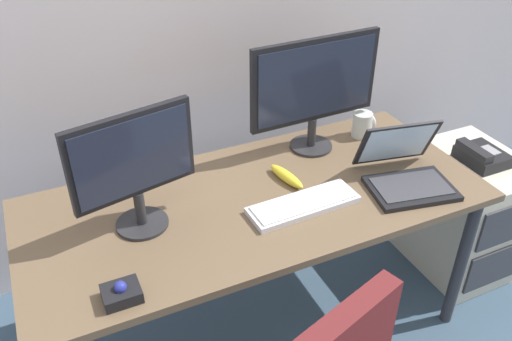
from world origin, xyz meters
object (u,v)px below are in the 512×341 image
(desk_phone, at_px, (481,156))
(keyboard, at_px, (303,204))
(coffee_mug, at_px, (363,124))
(trackball_mouse, at_px, (121,293))
(banana, at_px, (286,176))
(file_cabinet, at_px, (464,212))
(monitor_main, at_px, (315,86))
(monitor_side, at_px, (134,165))
(laptop, at_px, (406,171))

(desk_phone, relative_size, keyboard, 0.48)
(desk_phone, bearing_deg, coffee_mug, 151.05)
(trackball_mouse, xyz_separation_m, banana, (0.72, 0.34, -0.00))
(trackball_mouse, bearing_deg, file_cabinet, 9.19)
(file_cabinet, height_order, desk_phone, desk_phone)
(trackball_mouse, relative_size, coffee_mug, 1.00)
(monitor_main, distance_m, coffee_mug, 0.34)
(monitor_side, height_order, trackball_mouse, monitor_side)
(keyboard, bearing_deg, desk_phone, 5.34)
(laptop, bearing_deg, file_cabinet, 13.61)
(monitor_main, bearing_deg, desk_phone, -20.20)
(desk_phone, relative_size, banana, 1.05)
(file_cabinet, relative_size, laptop, 1.62)
(monitor_side, bearing_deg, keyboard, -14.67)
(desk_phone, bearing_deg, file_cabinet, 63.22)
(banana, bearing_deg, coffee_mug, 20.54)
(file_cabinet, relative_size, monitor_main, 1.05)
(file_cabinet, relative_size, desk_phone, 2.97)
(coffee_mug, relative_size, banana, 0.58)
(monitor_main, bearing_deg, banana, -139.82)
(laptop, bearing_deg, trackball_mouse, -172.98)
(desk_phone, height_order, banana, banana)
(file_cabinet, height_order, laptop, laptop)
(monitor_main, xyz_separation_m, trackball_mouse, (-0.93, -0.52, -0.26))
(file_cabinet, bearing_deg, desk_phone, -116.78)
(monitor_side, distance_m, laptop, 1.01)
(monitor_side, bearing_deg, monitor_main, 15.01)
(trackball_mouse, bearing_deg, keyboard, 13.18)
(file_cabinet, bearing_deg, monitor_side, 178.55)
(desk_phone, height_order, trackball_mouse, trackball_mouse)
(desk_phone, xyz_separation_m, laptop, (-0.53, -0.11, 0.13))
(keyboard, bearing_deg, file_cabinet, 6.26)
(monitor_main, relative_size, laptop, 1.54)
(file_cabinet, xyz_separation_m, laptop, (-0.54, -0.13, 0.46))
(file_cabinet, distance_m, desk_phone, 0.33)
(monitor_main, height_order, banana, monitor_main)
(file_cabinet, xyz_separation_m, coffee_mug, (-0.48, 0.24, 0.47))
(keyboard, bearing_deg, monitor_side, 165.33)
(keyboard, height_order, laptop, laptop)
(monitor_main, height_order, monitor_side, monitor_main)
(monitor_main, relative_size, keyboard, 1.36)
(trackball_mouse, xyz_separation_m, coffee_mug, (1.18, 0.51, 0.03))
(file_cabinet, distance_m, monitor_side, 1.66)
(trackball_mouse, relative_size, banana, 0.58)
(coffee_mug, bearing_deg, keyboard, -144.30)
(keyboard, bearing_deg, monitor_main, 56.52)
(monitor_main, xyz_separation_m, coffee_mug, (0.25, -0.01, -0.23))
(keyboard, xyz_separation_m, banana, (0.02, 0.18, 0.01))
(trackball_mouse, bearing_deg, desk_phone, 8.68)
(monitor_main, distance_m, trackball_mouse, 1.09)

